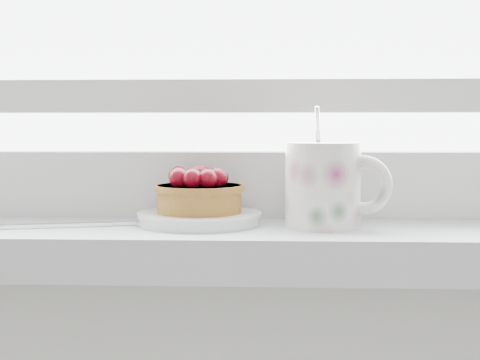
# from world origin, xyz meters

# --- Properties ---
(saucer) EXTENTS (0.12, 0.12, 0.01)m
(saucer) POSITION_xyz_m (-0.04, 1.90, 0.95)
(saucer) COLOR silver
(saucer) RESTS_ON windowsill
(raspberry_tart) EXTENTS (0.09, 0.09, 0.05)m
(raspberry_tart) POSITION_xyz_m (-0.05, 1.90, 0.97)
(raspberry_tart) COLOR brown
(raspberry_tart) RESTS_ON saucer
(floral_mug) EXTENTS (0.11, 0.09, 0.12)m
(floral_mug) POSITION_xyz_m (0.08, 1.88, 0.98)
(floral_mug) COLOR silver
(floral_mug) RESTS_ON windowsill
(fork) EXTENTS (0.22, 0.07, 0.00)m
(fork) POSITION_xyz_m (-0.15, 1.88, 0.94)
(fork) COLOR silver
(fork) RESTS_ON windowsill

